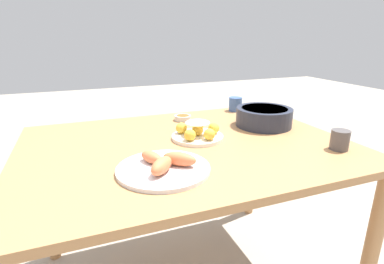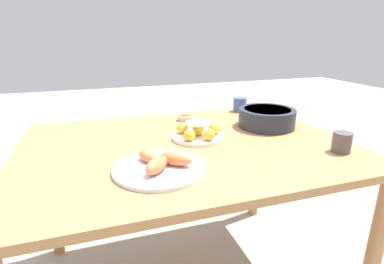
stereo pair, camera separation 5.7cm
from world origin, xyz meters
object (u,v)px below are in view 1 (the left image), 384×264
object	(u,v)px
seafood_platter	(164,166)
sauce_bowl	(183,118)
dining_table	(186,163)
cake_plate	(198,133)
cup_near	(340,140)
cup_far	(235,104)
serving_bowl	(264,116)

from	to	relation	value
seafood_platter	sauce_bowl	bearing A→B (deg)	64.98
dining_table	sauce_bowl	xyz separation A→B (m)	(0.10, 0.34, 0.11)
cake_plate	cup_near	size ratio (longest dim) A/B	2.83
seafood_platter	cup_far	xyz separation A→B (m)	(0.63, 0.65, 0.02)
sauce_bowl	cup_far	size ratio (longest dim) A/B	1.08
serving_bowl	sauce_bowl	world-z (taller)	serving_bowl
cake_plate	cup_near	bearing A→B (deg)	-33.72
dining_table	cup_near	xyz separation A→B (m)	(0.54, -0.29, 0.13)
serving_bowl	seafood_platter	size ratio (longest dim) A/B	0.87
sauce_bowl	cup_far	bearing A→B (deg)	13.01
cake_plate	seafood_platter	size ratio (longest dim) A/B	0.72
cake_plate	cup_near	xyz separation A→B (m)	(0.48, -0.32, 0.01)
cup_near	serving_bowl	bearing A→B (deg)	104.09
dining_table	seafood_platter	distance (m)	0.30
dining_table	serving_bowl	size ratio (longest dim) A/B	4.90
sauce_bowl	dining_table	bearing A→B (deg)	-106.90
seafood_platter	dining_table	bearing A→B (deg)	54.87
serving_bowl	cake_plate	bearing A→B (deg)	-170.31
serving_bowl	cup_far	bearing A→B (deg)	86.87
dining_table	serving_bowl	distance (m)	0.48
seafood_platter	cup_near	size ratio (longest dim) A/B	3.96
cake_plate	dining_table	bearing A→B (deg)	-154.89
sauce_bowl	serving_bowl	bearing A→B (deg)	-34.76
seafood_platter	cup_near	world-z (taller)	cup_near
cake_plate	cup_near	distance (m)	0.57
cake_plate	sauce_bowl	distance (m)	0.31
cup_near	cup_far	bearing A→B (deg)	96.35
sauce_bowl	seafood_platter	size ratio (longest dim) A/B	0.28
serving_bowl	cup_far	size ratio (longest dim) A/B	3.38
cup_far	cup_near	bearing A→B (deg)	-83.65
serving_bowl	seafood_platter	world-z (taller)	serving_bowl
dining_table	cup_far	bearing A→B (deg)	42.06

